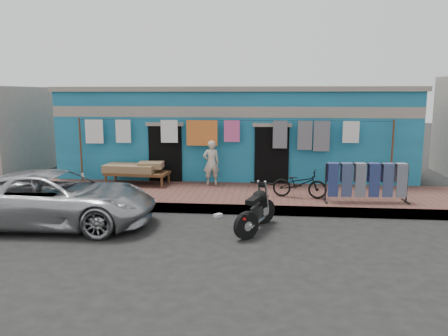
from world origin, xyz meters
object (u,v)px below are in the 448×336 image
motorcycle (256,209)px  jeans_rack (366,182)px  bicycle (300,181)px  car (55,198)px  charpoy (138,174)px  seated_person (211,163)px

motorcycle → jeans_rack: bearing=51.9°
bicycle → car: bearing=122.8°
charpoy → motorcycle: bearing=-43.4°
jeans_rack → bicycle: bearing=169.7°
car → charpoy: bearing=-16.0°
car → bicycle: car is taller
seated_person → motorcycle: size_ratio=0.83×
car → charpoy: 3.84m
car → jeans_rack: bearing=-77.2°
seated_person → car: bearing=33.7°
car → motorcycle: size_ratio=2.80×
bicycle → motorcycle: size_ratio=0.86×
charpoy → jeans_rack: 6.98m
car → jeans_rack: size_ratio=2.11×
bicycle → charpoy: bicycle is taller
seated_person → jeans_rack: seated_person is taller
bicycle → charpoy: size_ratio=0.70×
seated_person → bicycle: size_ratio=0.95×
car → charpoy: car is taller
bicycle → charpoy: (-5.05, 1.29, -0.13)m
motorcycle → charpoy: bearing=153.2°
car → jeans_rack: 7.97m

